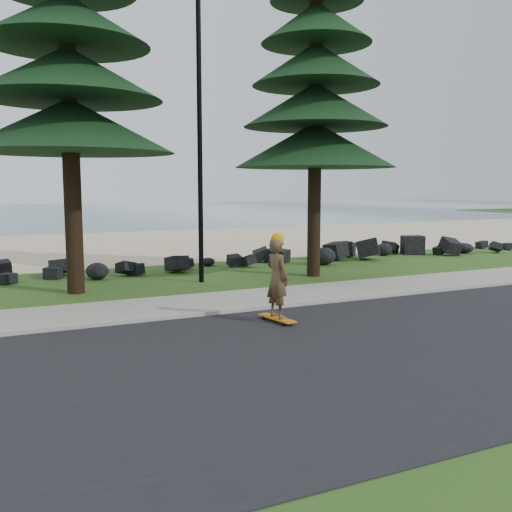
# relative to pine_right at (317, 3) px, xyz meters

# --- Properties ---
(ground) EXTENTS (160.00, 160.00, 0.00)m
(ground) POSITION_rel_pine_right_xyz_m (-3.50, -2.80, -8.02)
(ground) COLOR #2B4A17
(ground) RESTS_ON ground
(road) EXTENTS (160.00, 7.00, 0.02)m
(road) POSITION_rel_pine_right_xyz_m (-3.50, -7.30, -8.01)
(road) COLOR black
(road) RESTS_ON ground
(kerb) EXTENTS (160.00, 0.20, 0.10)m
(kerb) POSITION_rel_pine_right_xyz_m (-3.50, -3.70, -7.97)
(kerb) COLOR #A39C93
(kerb) RESTS_ON ground
(sidewalk) EXTENTS (160.00, 2.00, 0.08)m
(sidewalk) POSITION_rel_pine_right_xyz_m (-3.50, -2.60, -7.98)
(sidewalk) COLOR #9E9584
(sidewalk) RESTS_ON ground
(beach_sand) EXTENTS (160.00, 15.00, 0.01)m
(beach_sand) POSITION_rel_pine_right_xyz_m (-3.50, 11.70, -8.02)
(beach_sand) COLOR tan
(beach_sand) RESTS_ON ground
(ocean) EXTENTS (160.00, 58.00, 0.01)m
(ocean) POSITION_rel_pine_right_xyz_m (-3.50, 48.20, -8.02)
(ocean) COLOR #375569
(ocean) RESTS_ON ground
(seawall_boulders) EXTENTS (60.00, 2.40, 1.10)m
(seawall_boulders) POSITION_rel_pine_right_xyz_m (-3.50, 2.80, -8.02)
(seawall_boulders) COLOR black
(seawall_boulders) RESTS_ON ground
(pine_right) EXTENTS (4.80, 4.80, 12.72)m
(pine_right) POSITION_rel_pine_right_xyz_m (0.00, 0.00, 0.00)
(pine_right) COLOR black
(pine_right) RESTS_ON ground
(lamp_post) EXTENTS (0.25, 0.14, 8.14)m
(lamp_post) POSITION_rel_pine_right_xyz_m (-3.50, 0.40, -3.89)
(lamp_post) COLOR black
(lamp_post) RESTS_ON ground
(skateboarder) EXTENTS (0.49, 1.00, 1.80)m
(skateboarder) POSITION_rel_pine_right_xyz_m (-3.78, -4.91, -7.11)
(skateboarder) COLOR orange
(skateboarder) RESTS_ON ground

